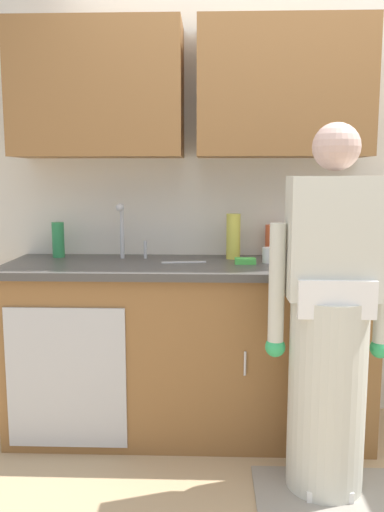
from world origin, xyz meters
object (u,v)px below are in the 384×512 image
Objects in this scene: bottle_soap at (233,236)px; bottle_water_short at (58,240)px; cup_by_sink at (269,255)px; sponge at (245,261)px; person_at_sink at (329,340)px; knife_on_counter at (184,262)px; bottle_cleaner_spray at (272,241)px; sink at (126,265)px; bottle_dish_liquid at (335,241)px.

bottle_water_short is (-0.99, 0.02, -0.03)m from bottle_soap.
cup_by_sink reaches higher than sponge.
person_at_sink is 6.44× the size of bottle_soap.
bottle_soap reaches higher than cup_by_sink.
cup_by_sink is 0.46m from knife_on_counter.
bottle_cleaner_spray reaches higher than cup_by_sink.
person_at_sink reaches higher than bottle_cleaner_spray.
bottle_cleaner_spray is 0.21m from cup_by_sink.
sink is 0.77m from cup_by_sink.
bottle_soap is (0.58, 0.15, 0.14)m from sink.
bottle_soap reaches higher than bottle_dish_liquid.
knife_on_counter is at bearing -164.84° from bottle_dish_liquid.
person_at_sink is 0.86m from bottle_cleaner_spray.
sponge is (-0.34, 0.53, 0.26)m from person_at_sink.
sink is at bearing -22.71° from bottle_water_short.
bottle_water_short is 1.22m from bottle_cleaner_spray.
bottle_soap is 2.29× the size of sponge.
knife_on_counter is at bearing 140.23° from person_at_sink.
bottle_dish_liquid is at bearing 2.31° from bottle_cleaner_spray.
sponge is at bearing -153.98° from bottle_dish_liquid.
bottle_cleaner_spray is 0.77× the size of knife_on_counter.
bottle_cleaner_spray is at bearing 55.50° from sponge.
sponge reaches higher than knife_on_counter.
bottle_cleaner_spray is at bearing 102.33° from person_at_sink.
sponge is at bearing 122.54° from person_at_sink.
bottle_cleaner_spray is (-0.36, -0.01, -0.00)m from bottle_dish_liquid.
bottle_soap is (-0.39, 0.70, 0.37)m from person_at_sink.
knife_on_counter is (0.31, 0.00, 0.02)m from sink.
bottle_cleaner_spray is (-0.17, 0.77, 0.34)m from person_at_sink.
sink is 4.55× the size of sponge.
person_at_sink is 8.76× the size of bottle_cleaner_spray.
sink is 1.14m from person_at_sink.
person_at_sink is at bearing -70.22° from cup_by_sink.
bottle_soap reaches higher than bottle_water_short.
bottle_water_short is at bearing 169.42° from sponge.
cup_by_sink is 0.14m from sponge.
knife_on_counter is (-0.46, -0.02, -0.04)m from cup_by_sink.
knife_on_counter is (0.72, -0.17, -0.10)m from bottle_water_short.
bottle_cleaner_spray is 2.27× the size of cup_by_sink.
bottle_dish_liquid is at bearing 26.02° from sponge.
sink is 0.31m from knife_on_counter.
bottle_soap is at bearing 145.01° from cup_by_sink.
bottle_cleaner_spray reaches higher than sponge.
person_at_sink is 0.88m from bottle_soap.
sink is at bearing 171.92° from knife_on_counter.
bottle_water_short is at bearing 178.71° from bottle_soap.
bottle_soap is at bearing -171.86° from bottle_dish_liquid.
knife_on_counter is at bearing -13.24° from bottle_water_short.
bottle_soap is 3.09× the size of cup_by_sink.
knife_on_counter is (-0.49, -0.22, -0.09)m from bottle_cleaner_spray.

